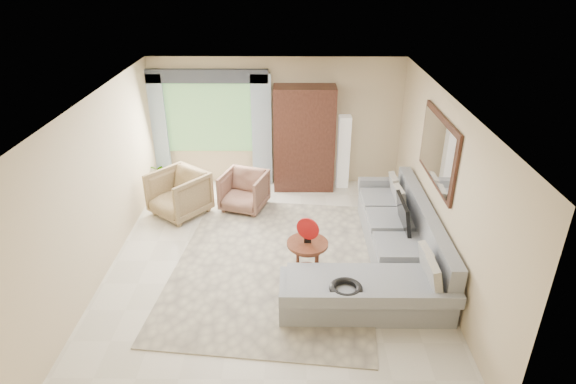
{
  "coord_description": "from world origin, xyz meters",
  "views": [
    {
      "loc": [
        0.31,
        -6.29,
        4.36
      ],
      "look_at": [
        0.25,
        0.35,
        1.05
      ],
      "focal_mm": 30.0,
      "sensor_mm": 36.0,
      "label": 1
    }
  ],
  "objects_px": {
    "coffee_table": "(307,259)",
    "tv_screen": "(404,214)",
    "armchair_left": "(179,194)",
    "armchair_right": "(244,191)",
    "potted_plant": "(159,176)",
    "armoire": "(304,139)",
    "floor_lamp": "(343,152)",
    "sectional_sofa": "(389,253)"
  },
  "relations": [
    {
      "from": "coffee_table",
      "to": "armchair_right",
      "type": "bearing_deg",
      "value": 117.53
    },
    {
      "from": "armchair_left",
      "to": "armchair_right",
      "type": "height_order",
      "value": "armchair_left"
    },
    {
      "from": "tv_screen",
      "to": "coffee_table",
      "type": "distance_m",
      "value": 1.7
    },
    {
      "from": "armchair_left",
      "to": "floor_lamp",
      "type": "height_order",
      "value": "floor_lamp"
    },
    {
      "from": "sectional_sofa",
      "to": "armoire",
      "type": "relative_size",
      "value": 1.65
    },
    {
      "from": "sectional_sofa",
      "to": "coffee_table",
      "type": "xyz_separation_m",
      "value": [
        -1.24,
        -0.21,
        0.03
      ]
    },
    {
      "from": "sectional_sofa",
      "to": "tv_screen",
      "type": "xyz_separation_m",
      "value": [
        0.27,
        0.45,
        0.44
      ]
    },
    {
      "from": "armchair_left",
      "to": "potted_plant",
      "type": "relative_size",
      "value": 1.66
    },
    {
      "from": "armoire",
      "to": "floor_lamp",
      "type": "bearing_deg",
      "value": 4.29
    },
    {
      "from": "coffee_table",
      "to": "armchair_left",
      "type": "distance_m",
      "value": 3.0
    },
    {
      "from": "tv_screen",
      "to": "coffee_table",
      "type": "bearing_deg",
      "value": -156.42
    },
    {
      "from": "sectional_sofa",
      "to": "floor_lamp",
      "type": "height_order",
      "value": "floor_lamp"
    },
    {
      "from": "tv_screen",
      "to": "armchair_right",
      "type": "bearing_deg",
      "value": 150.37
    },
    {
      "from": "sectional_sofa",
      "to": "floor_lamp",
      "type": "xyz_separation_m",
      "value": [
        -0.43,
        2.96,
        0.47
      ]
    },
    {
      "from": "coffee_table",
      "to": "armchair_right",
      "type": "distance_m",
      "value": 2.44
    },
    {
      "from": "armchair_right",
      "to": "floor_lamp",
      "type": "bearing_deg",
      "value": 45.2
    },
    {
      "from": "tv_screen",
      "to": "coffee_table",
      "type": "relative_size",
      "value": 1.22
    },
    {
      "from": "coffee_table",
      "to": "armoire",
      "type": "relative_size",
      "value": 0.29
    },
    {
      "from": "potted_plant",
      "to": "armoire",
      "type": "distance_m",
      "value": 3.06
    },
    {
      "from": "potted_plant",
      "to": "armoire",
      "type": "height_order",
      "value": "armoire"
    },
    {
      "from": "armchair_left",
      "to": "armoire",
      "type": "height_order",
      "value": "armoire"
    },
    {
      "from": "potted_plant",
      "to": "floor_lamp",
      "type": "distance_m",
      "value": 3.79
    },
    {
      "from": "tv_screen",
      "to": "armchair_right",
      "type": "relative_size",
      "value": 0.93
    },
    {
      "from": "tv_screen",
      "to": "armchair_right",
      "type": "distance_m",
      "value": 3.05
    },
    {
      "from": "coffee_table",
      "to": "potted_plant",
      "type": "relative_size",
      "value": 1.1
    },
    {
      "from": "tv_screen",
      "to": "floor_lamp",
      "type": "distance_m",
      "value": 2.61
    },
    {
      "from": "armchair_left",
      "to": "armchair_right",
      "type": "xyz_separation_m",
      "value": [
        1.17,
        0.23,
        -0.05
      ]
    },
    {
      "from": "tv_screen",
      "to": "potted_plant",
      "type": "bearing_deg",
      "value": 152.2
    },
    {
      "from": "armchair_right",
      "to": "tv_screen",
      "type": "bearing_deg",
      "value": -12.03
    },
    {
      "from": "sectional_sofa",
      "to": "armchair_right",
      "type": "height_order",
      "value": "sectional_sofa"
    },
    {
      "from": "coffee_table",
      "to": "tv_screen",
      "type": "bearing_deg",
      "value": 23.58
    },
    {
      "from": "tv_screen",
      "to": "floor_lamp",
      "type": "height_order",
      "value": "floor_lamp"
    },
    {
      "from": "armchair_left",
      "to": "armchair_right",
      "type": "distance_m",
      "value": 1.19
    },
    {
      "from": "sectional_sofa",
      "to": "tv_screen",
      "type": "height_order",
      "value": "tv_screen"
    },
    {
      "from": "sectional_sofa",
      "to": "potted_plant",
      "type": "bearing_deg",
      "value": 146.29
    },
    {
      "from": "sectional_sofa",
      "to": "tv_screen",
      "type": "relative_size",
      "value": 4.68
    },
    {
      "from": "sectional_sofa",
      "to": "floor_lamp",
      "type": "distance_m",
      "value": 3.03
    },
    {
      "from": "sectional_sofa",
      "to": "armchair_right",
      "type": "bearing_deg",
      "value": 140.62
    },
    {
      "from": "potted_plant",
      "to": "tv_screen",
      "type": "bearing_deg",
      "value": -27.8
    },
    {
      "from": "sectional_sofa",
      "to": "potted_plant",
      "type": "xyz_separation_m",
      "value": [
        -4.19,
        2.8,
        -0.01
      ]
    },
    {
      "from": "floor_lamp",
      "to": "armoire",
      "type": "bearing_deg",
      "value": -175.71
    },
    {
      "from": "coffee_table",
      "to": "potted_plant",
      "type": "distance_m",
      "value": 4.22
    }
  ]
}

